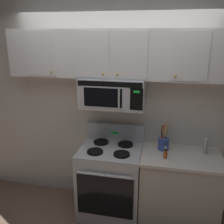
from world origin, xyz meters
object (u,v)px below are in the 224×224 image
Objects in this scene: over_range_microwave at (113,93)px; spice_jar at (165,154)px; utensil_crock_blue at (164,143)px; pepper_mill at (206,146)px; salt_shaker at (165,151)px; stove_range at (111,179)px.

over_range_microwave is 0.93m from spice_jar.
utensil_crock_blue reaches higher than pepper_mill.
utensil_crock_blue is 3.60× the size of salt_shaker.
utensil_crock_blue is 3.28× the size of spice_jar.
spice_jar is at bearing -19.04° from over_range_microwave.
salt_shaker is 0.07m from spice_jar.
over_range_microwave is 0.86m from utensil_crock_blue.
stove_range is 10.10× the size of spice_jar.
stove_range is 5.77× the size of pepper_mill.
stove_range is at bearing 170.51° from spice_jar.
salt_shaker is (0.03, -0.15, -0.04)m from utensil_crock_blue.
utensil_crock_blue is at bearing -0.22° from over_range_microwave.
over_range_microwave reaches higher than pepper_mill.
stove_range is 0.82m from utensil_crock_blue.
over_range_microwave is (-0.00, 0.12, 1.11)m from stove_range.
utensil_crock_blue is at bearing 97.07° from spice_jar.
stove_range is at bearing 176.97° from salt_shaker.
stove_range is 0.81m from salt_shaker.
over_range_microwave reaches higher than stove_range.
over_range_microwave is at bearing 160.96° from spice_jar.
over_range_microwave is 6.85× the size of spice_jar.
pepper_mill is (1.11, -0.02, -0.58)m from over_range_microwave.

